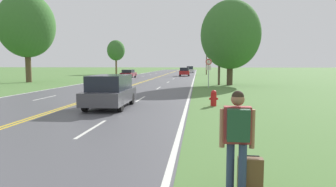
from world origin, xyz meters
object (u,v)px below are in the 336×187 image
object	(u,v)px
suitcase	(250,174)
traffic_sign	(209,66)
car_maroon_sedan_mid_near	(128,74)
hitchhiker_person	(237,131)
car_silver_van_receding	(190,69)
fire_hydrant	(214,98)
tree_behind_sign	(116,50)
car_dark_grey_van_approaching	(110,91)
tree_left_verge	(26,25)
tree_mid_treeline	(231,35)
car_red_hatchback_mid_far	(184,72)

from	to	relation	value
suitcase	traffic_sign	bearing A→B (deg)	1.37
traffic_sign	car_maroon_sedan_mid_near	size ratio (longest dim) A/B	0.69
hitchhiker_person	car_silver_van_receding	xyz separation A→B (m)	(-2.79, 73.74, -0.21)
fire_hydrant	tree_behind_sign	xyz separation A→B (m)	(-19.46, 50.88, 4.90)
fire_hydrant	car_silver_van_receding	size ratio (longest dim) A/B	0.18
tree_behind_sign	car_maroon_sedan_mid_near	xyz separation A→B (m)	(7.30, -19.04, -4.62)
car_dark_grey_van_approaching	tree_left_verge	bearing A→B (deg)	-142.10
car_dark_grey_van_approaching	car_maroon_sedan_mid_near	size ratio (longest dim) A/B	1.08
tree_mid_treeline	car_red_hatchback_mid_far	xyz separation A→B (m)	(-5.95, 23.83, -4.53)
traffic_sign	car_maroon_sedan_mid_near	distance (m)	22.94
car_dark_grey_van_approaching	fire_hydrant	bearing A→B (deg)	100.90
tree_left_verge	hitchhiker_person	bearing A→B (deg)	-54.30
tree_left_verge	fire_hydrant	bearing A→B (deg)	-41.30
fire_hydrant	traffic_sign	size ratio (longest dim) A/B	0.31
hitchhiker_person	fire_hydrant	world-z (taller)	hitchhiker_person
tree_left_verge	tree_behind_sign	world-z (taller)	tree_left_verge
tree_left_verge	car_dark_grey_van_approaching	distance (m)	26.98
car_red_hatchback_mid_far	car_silver_van_receding	world-z (taller)	car_silver_van_receding
car_dark_grey_van_approaching	tree_mid_treeline	bearing A→B (deg)	154.72
tree_mid_treeline	car_maroon_sedan_mid_near	size ratio (longest dim) A/B	2.24
hitchhiker_person	tree_behind_sign	xyz separation A→B (m)	(-19.30, 61.90, 4.24)
fire_hydrant	car_silver_van_receding	world-z (taller)	car_silver_van_receding
suitcase	tree_left_verge	size ratio (longest dim) A/B	0.06
hitchhiker_person	suitcase	distance (m)	0.85
tree_left_verge	car_silver_van_receding	bearing A→B (deg)	66.41
traffic_sign	tree_behind_sign	xyz separation A→B (m)	(-19.62, 38.35, 3.24)
fire_hydrant	tree_behind_sign	bearing A→B (deg)	110.93
traffic_sign	tree_left_verge	bearing A→B (deg)	163.03
suitcase	car_dark_grey_van_approaching	world-z (taller)	car_dark_grey_van_approaching
traffic_sign	tree_behind_sign	bearing A→B (deg)	117.09
tree_behind_sign	car_silver_van_receding	xyz separation A→B (m)	(16.50, 11.84, -4.45)
hitchhiker_person	tree_left_verge	xyz separation A→B (m)	(-21.77, 30.29, 5.90)
hitchhiker_person	fire_hydrant	bearing A→B (deg)	0.67
traffic_sign	car_dark_grey_van_approaching	bearing A→B (deg)	-112.12
hitchhiker_person	tree_left_verge	bearing A→B (deg)	37.24
tree_behind_sign	car_red_hatchback_mid_far	world-z (taller)	tree_behind_sign
fire_hydrant	tree_mid_treeline	world-z (taller)	tree_mid_treeline
traffic_sign	car_dark_grey_van_approaching	distance (m)	14.82
tree_mid_treeline	car_maroon_sedan_mid_near	world-z (taller)	tree_mid_treeline
tree_left_verge	suitcase	bearing A→B (deg)	-53.91
traffic_sign	tree_left_verge	size ratio (longest dim) A/B	0.25
suitcase	tree_mid_treeline	world-z (taller)	tree_mid_treeline
suitcase	car_silver_van_receding	xyz separation A→B (m)	(-3.05, 73.66, 0.59)
suitcase	traffic_sign	distance (m)	23.54
suitcase	car_red_hatchback_mid_far	distance (m)	51.51
hitchhiker_person	tree_left_verge	size ratio (longest dim) A/B	0.16
fire_hydrant	tree_left_verge	bearing A→B (deg)	138.70
car_dark_grey_van_approaching	car_red_hatchback_mid_far	distance (m)	41.65
fire_hydrant	traffic_sign	distance (m)	12.64
suitcase	fire_hydrant	bearing A→B (deg)	2.00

